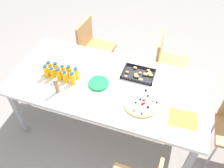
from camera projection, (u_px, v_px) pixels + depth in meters
ground_plane at (109, 125)px, 3.04m from camera, size 12.00×12.00×0.00m
party_table at (109, 88)px, 2.53m from camera, size 2.03×0.95×0.76m
chair_far_left at (93, 45)px, 3.32m from camera, size 0.44×0.44×0.83m
chair_far_right at (167, 60)px, 3.11m from camera, size 0.42×0.42×0.83m
juice_bottle_0 at (46, 71)px, 2.50m from camera, size 0.06×0.06×0.15m
juice_bottle_1 at (53, 73)px, 2.49m from camera, size 0.05×0.05×0.14m
juice_bottle_2 at (59, 74)px, 2.48m from camera, size 0.06×0.06×0.15m
juice_bottle_3 at (65, 77)px, 2.46m from camera, size 0.06×0.06×0.14m
juice_bottle_4 at (73, 78)px, 2.44m from camera, size 0.06×0.06×0.14m
juice_bottle_5 at (50, 67)px, 2.56m from camera, size 0.06×0.06×0.14m
juice_bottle_6 at (56, 68)px, 2.53m from camera, size 0.06×0.06×0.15m
juice_bottle_7 at (63, 70)px, 2.53m from camera, size 0.05×0.05×0.13m
juice_bottle_8 at (69, 72)px, 2.50m from camera, size 0.06×0.06×0.15m
juice_bottle_9 at (76, 73)px, 2.49m from camera, size 0.05×0.05×0.14m
fruit_pizza at (141, 103)px, 2.30m from camera, size 0.34×0.34×0.05m
snack_tray at (139, 74)px, 2.55m from camera, size 0.34×0.23×0.04m
plate_stack at (99, 83)px, 2.47m from camera, size 0.21×0.21×0.02m
napkin_stack at (100, 109)px, 2.25m from camera, size 0.15×0.15×0.01m
cardboard_tube at (57, 86)px, 2.34m from camera, size 0.04×0.04×0.18m
paper_folder at (183, 119)px, 2.18m from camera, size 0.28×0.22×0.01m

